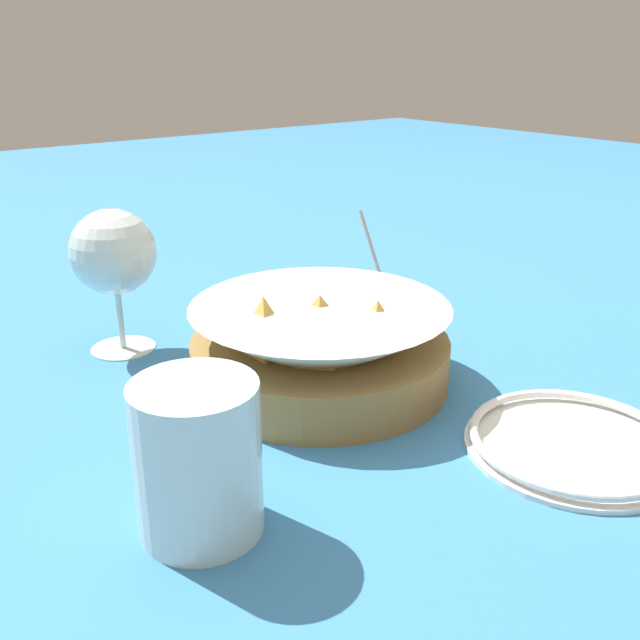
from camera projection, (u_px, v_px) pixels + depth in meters
name	position (u px, v px, depth m)	size (l,w,h in m)	color
ground_plane	(366.00, 382.00, 0.74)	(4.00, 4.00, 0.00)	teal
food_basket	(319.00, 348.00, 0.72)	(0.26, 0.26, 0.10)	olive
sauce_cup	(379.00, 295.00, 0.94)	(0.08, 0.07, 0.12)	#B7B7BC
wine_glass	(114.00, 256.00, 0.78)	(0.09, 0.09, 0.16)	silver
beer_mug	(197.00, 463.00, 0.50)	(0.13, 0.09, 0.11)	silver
side_plate	(574.00, 442.00, 0.61)	(0.18, 0.18, 0.01)	white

